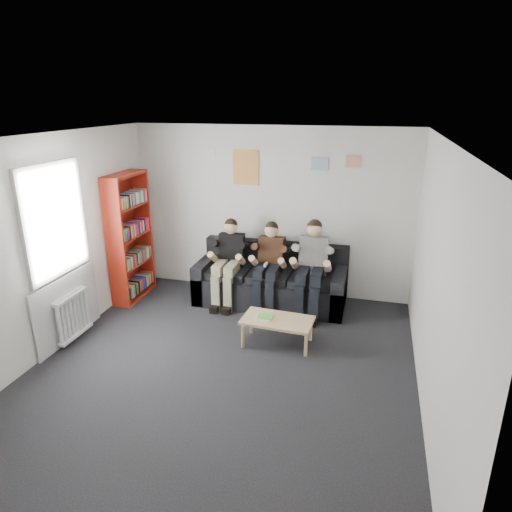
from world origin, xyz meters
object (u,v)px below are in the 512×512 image
Objects in this scene: coffee_table at (277,322)px; person_right at (311,268)px; sofa at (271,282)px; person_left at (228,262)px; person_middle at (269,266)px; bookshelf at (130,237)px.

person_right reaches higher than coffee_table.
person_right is (0.27, 1.09, 0.38)m from coffee_table.
person_right reaches higher than sofa.
person_left is 1.00× the size of person_middle.
person_right is (0.65, -0.00, 0.03)m from person_middle.
coffee_table is at bearing -19.99° from bookshelf.
person_middle is at bearing 109.17° from coffee_table.
person_middle is at bearing -90.00° from sofa.
person_right is (0.65, -0.21, 0.37)m from sofa.
sofa is 0.76m from person_left.
sofa is 1.75× the size of person_left.
bookshelf is at bearing -178.42° from person_right.
coffee_table is 1.21m from person_middle.
bookshelf is 1.52× the size of person_left.
coffee_table is 1.18m from person_right.
person_left is 0.95× the size of person_right.
sofa reaches higher than coffee_table.
sofa is at bearing 90.36° from person_middle.
sofa is 1.35m from coffee_table.
coffee_table is at bearing -53.09° from person_left.
person_left is at bearing 133.27° from coffee_table.
bookshelf is 1.60m from person_left.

